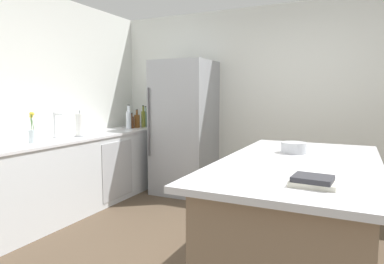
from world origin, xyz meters
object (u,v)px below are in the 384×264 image
kitchen_island (297,220)px  olive_oil_bottle (143,119)px  whiskey_bottle (137,121)px  flower_vase (32,133)px  mixing_bowl (294,148)px  paper_towel_roll (80,125)px  refrigerator (184,128)px  soda_bottle (129,119)px  gin_bottle (146,119)px  syrup_bottle (132,122)px  cookbook_stack (313,181)px  sink_faucet (56,125)px

kitchen_island → olive_oil_bottle: 3.19m
kitchen_island → whiskey_bottle: (-2.63, 1.69, 0.55)m
flower_vase → mixing_bowl: flower_vase is taller
paper_towel_roll → mixing_bowl: 2.54m
refrigerator → soda_bottle: refrigerator is taller
kitchen_island → olive_oil_bottle: olive_oil_bottle is taller
flower_vase → gin_bottle: 2.03m
kitchen_island → mixing_bowl: mixing_bowl is taller
syrup_bottle → cookbook_stack: (2.82, -2.30, -0.05)m
sink_faucet → cookbook_stack: sink_faucet is taller
olive_oil_bottle → kitchen_island: bearing=-34.9°
cookbook_stack → soda_bottle: bearing=141.9°
kitchen_island → mixing_bowl: (-0.09, 0.33, 0.50)m
refrigerator → flower_vase: size_ratio=5.82×
olive_oil_bottle → syrup_bottle: bearing=-111.6°
mixing_bowl → gin_bottle: bearing=148.0°
soda_bottle → mixing_bowl: soda_bottle is taller
sink_faucet → paper_towel_roll: size_ratio=0.96×
paper_towel_roll → cookbook_stack: size_ratio=1.32×
refrigerator → paper_towel_roll: refrigerator is taller
cookbook_stack → sink_faucet: bearing=162.2°
paper_towel_roll → gin_bottle: size_ratio=0.97×
refrigerator → cookbook_stack: refrigerator is taller
flower_vase → cookbook_stack: bearing=-11.2°
paper_towel_roll → olive_oil_bottle: size_ratio=0.92×
paper_towel_roll → whiskey_bottle: 1.19m
syrup_bottle → olive_oil_bottle: bearing=68.4°
olive_oil_bottle → whiskey_bottle: (-0.05, -0.10, -0.03)m
whiskey_bottle → cookbook_stack: bearing=-40.6°
refrigerator → soda_bottle: (-0.82, -0.21, 0.11)m
syrup_bottle → soda_bottle: soda_bottle is taller
kitchen_island → refrigerator: size_ratio=1.11×
kitchen_island → cookbook_stack: size_ratio=8.79×
refrigerator → paper_towel_roll: bearing=-123.3°
olive_oil_bottle → paper_towel_roll: bearing=-92.2°
kitchen_island → mixing_bowl: size_ratio=9.89×
sink_faucet → syrup_bottle: 1.38m
syrup_bottle → kitchen_island: bearing=-31.1°
gin_bottle → olive_oil_bottle: 0.09m
paper_towel_roll → cookbook_stack: paper_towel_roll is taller
whiskey_bottle → soda_bottle: bearing=-96.1°
kitchen_island → cookbook_stack: (0.16, -0.70, 0.48)m
sink_faucet → soda_bottle: 1.28m
cookbook_stack → paper_towel_roll: bearing=156.7°
kitchen_island → refrigerator: 2.55m
syrup_bottle → gin_bottle: bearing=78.5°
paper_towel_roll → soda_bottle: 1.00m
kitchen_island → flower_vase: (-2.65, -0.14, 0.54)m
whiskey_bottle → soda_bottle: 0.19m
gin_bottle → cookbook_stack: (2.76, -2.58, -0.08)m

